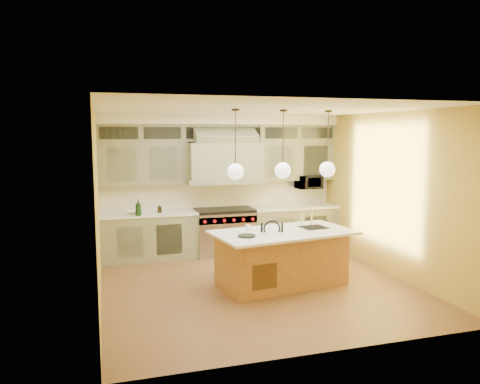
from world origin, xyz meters
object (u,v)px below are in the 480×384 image
object	(u,v)px
counter_stool	(272,251)
kitchen_island	(282,257)
range	(225,231)
microwave	(309,182)

from	to	relation	value
counter_stool	kitchen_island	bearing A→B (deg)	54.55
range	counter_stool	bearing A→B (deg)	-86.20
kitchen_island	microwave	xyz separation A→B (m)	(1.54, 2.33, 0.98)
counter_stool	range	bearing A→B (deg)	110.35
counter_stool	microwave	bearing A→B (deg)	71.18
kitchen_island	microwave	bearing A→B (deg)	47.54
microwave	kitchen_island	bearing A→B (deg)	-123.54
range	kitchen_island	distance (m)	2.26
kitchen_island	counter_stool	xyz separation A→B (m)	(-0.25, -0.19, 0.16)
kitchen_island	microwave	world-z (taller)	microwave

